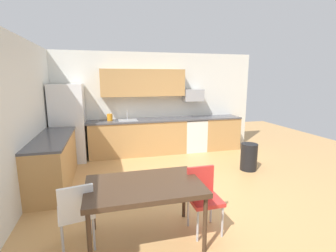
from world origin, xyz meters
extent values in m
plane|color=tan|center=(0.00, 0.00, 0.00)|extent=(12.00, 12.00, 0.00)
cube|color=silver|center=(0.00, 2.65, 1.35)|extent=(5.80, 0.10, 2.70)
cube|color=silver|center=(-2.65, 0.00, 1.35)|extent=(0.10, 5.80, 2.70)
cube|color=tan|center=(-0.48, 2.30, 0.45)|extent=(2.53, 0.60, 0.90)
cube|color=tan|center=(1.89, 2.30, 0.45)|extent=(1.02, 0.60, 0.90)
cube|color=tan|center=(-2.30, 0.80, 0.45)|extent=(0.60, 2.00, 0.90)
cube|color=#4C4C51|center=(0.00, 2.30, 0.92)|extent=(4.80, 0.64, 0.04)
cube|color=#4C4C51|center=(-2.30, 0.80, 0.92)|extent=(0.64, 2.00, 0.04)
cube|color=tan|center=(-0.30, 2.43, 1.90)|extent=(2.20, 0.34, 0.70)
cube|color=white|center=(-2.18, 2.22, 0.94)|extent=(0.76, 0.70, 1.89)
cube|color=white|center=(1.08, 2.30, 0.44)|extent=(0.60, 0.60, 0.88)
cube|color=black|center=(1.08, 2.30, 0.90)|extent=(0.60, 0.60, 0.03)
cube|color=#9EA0A5|center=(1.08, 2.40, 1.56)|extent=(0.54, 0.36, 0.32)
cube|color=#A5A8AD|center=(-0.74, 2.30, 0.88)|extent=(0.48, 0.40, 0.14)
cylinder|color=#B2B5BA|center=(-0.74, 2.48, 1.04)|extent=(0.02, 0.02, 0.24)
cube|color=#422D1E|center=(-0.89, -1.28, 0.73)|extent=(1.40, 0.90, 0.06)
cylinder|color=#422D1E|center=(-1.53, -1.67, 0.35)|extent=(0.05, 0.05, 0.70)
cylinder|color=#422D1E|center=(-0.25, -1.67, 0.35)|extent=(0.05, 0.05, 0.70)
cylinder|color=#422D1E|center=(-1.53, -0.89, 0.35)|extent=(0.05, 0.05, 0.70)
cylinder|color=#422D1E|center=(-0.25, -0.89, 0.35)|extent=(0.05, 0.05, 0.70)
cube|color=red|center=(-0.09, -1.30, 0.45)|extent=(0.41, 0.41, 0.05)
cube|color=red|center=(-0.10, -1.12, 0.65)|extent=(0.38, 0.05, 0.40)
cylinder|color=#B2B2B7|center=(-0.26, -1.47, 0.21)|extent=(0.03, 0.03, 0.42)
cylinder|color=#B2B2B7|center=(0.08, -1.47, 0.21)|extent=(0.03, 0.03, 0.42)
cylinder|color=#B2B2B7|center=(-0.27, -1.13, 0.21)|extent=(0.03, 0.03, 0.42)
cylinder|color=#B2B2B7|center=(0.07, -1.13, 0.21)|extent=(0.03, 0.03, 0.42)
cube|color=white|center=(-1.71, -1.18, 0.45)|extent=(0.47, 0.47, 0.05)
cube|color=white|center=(-1.67, -1.35, 0.65)|extent=(0.38, 0.11, 0.40)
cylinder|color=#B2B2B7|center=(-1.57, -0.98, 0.21)|extent=(0.03, 0.03, 0.42)
cylinder|color=#B2B2B7|center=(-1.90, -1.04, 0.21)|extent=(0.03, 0.03, 0.42)
cylinder|color=#B2B2B7|center=(-1.51, -1.31, 0.21)|extent=(0.03, 0.03, 0.42)
cylinder|color=#B2B2B7|center=(-1.84, -1.38, 0.21)|extent=(0.03, 0.03, 0.42)
cylinder|color=black|center=(1.74, 0.54, 0.30)|extent=(0.36, 0.36, 0.60)
cylinder|color=orange|center=(-1.20, 2.35, 1.02)|extent=(0.14, 0.14, 0.20)
camera|label=1|loc=(-1.31, -4.04, 2.02)|focal=26.15mm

